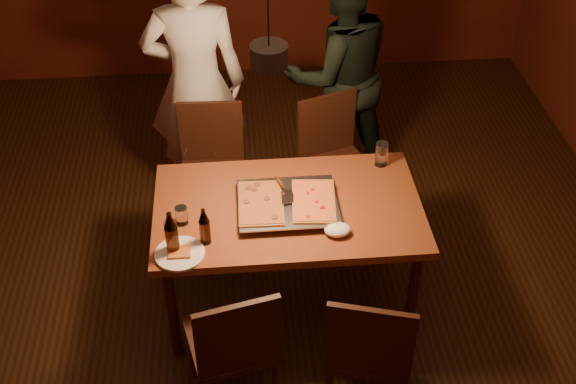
{
  "coord_description": "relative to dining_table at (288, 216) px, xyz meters",
  "views": [
    {
      "loc": [
        -0.18,
        -2.98,
        3.35
      ],
      "look_at": [
        0.1,
        0.1,
        0.85
      ],
      "focal_mm": 45.0,
      "sensor_mm": 36.0,
      "label": 1
    }
  ],
  "objects": [
    {
      "name": "room_shell",
      "position": [
        -0.1,
        -0.1,
        0.72
      ],
      "size": [
        6.0,
        6.0,
        6.0
      ],
      "color": "#341E0E",
      "rests_on": "ground"
    },
    {
      "name": "dining_table",
      "position": [
        0.0,
        0.0,
        0.0
      ],
      "size": [
        1.5,
        0.9,
        0.75
      ],
      "color": "brown",
      "rests_on": "floor"
    },
    {
      "name": "chair_far_left",
      "position": [
        -0.43,
        0.79,
        -0.14
      ],
      "size": [
        0.44,
        0.44,
        0.49
      ],
      "rotation": [
        0.0,
        0.0,
        3.08
      ],
      "color": "#38190F",
      "rests_on": "floor"
    },
    {
      "name": "chair_far_right",
      "position": [
        0.37,
        0.81,
        -0.14
      ],
      "size": [
        0.54,
        0.54,
        0.49
      ],
      "rotation": [
        0.0,
        0.0,
        3.48
      ],
      "color": "#38190F",
      "rests_on": "floor"
    },
    {
      "name": "chair_near_left",
      "position": [
        -0.34,
        -0.75,
        -0.14
      ],
      "size": [
        0.5,
        0.5,
        0.49
      ],
      "rotation": [
        0.0,
        0.0,
        0.23
      ],
      "color": "#38190F",
      "rests_on": "floor"
    },
    {
      "name": "chair_near_right",
      "position": [
        0.33,
        -0.83,
        -0.14
      ],
      "size": [
        0.52,
        0.52,
        0.49
      ],
      "rotation": [
        0.0,
        0.0,
        -0.28
      ],
      "color": "#38190F",
      "rests_on": "floor"
    },
    {
      "name": "pizza_tray",
      "position": [
        -0.0,
        -0.02,
        0.1
      ],
      "size": [
        0.57,
        0.48,
        0.05
      ],
      "primitive_type": "cube",
      "rotation": [
        0.0,
        0.0,
        0.05
      ],
      "color": "silver",
      "rests_on": "dining_table"
    },
    {
      "name": "pizza_meat",
      "position": [
        -0.15,
        -0.03,
        0.13
      ],
      "size": [
        0.26,
        0.39,
        0.02
      ],
      "primitive_type": "cube",
      "rotation": [
        0.0,
        0.0,
        -0.03
      ],
      "color": "maroon",
      "rests_on": "pizza_tray"
    },
    {
      "name": "pizza_cheese",
      "position": [
        0.14,
        -0.04,
        0.13
      ],
      "size": [
        0.27,
        0.39,
        0.02
      ],
      "primitive_type": "cube",
      "rotation": [
        0.0,
        0.0,
        -0.08
      ],
      "color": "gold",
      "rests_on": "pizza_tray"
    },
    {
      "name": "spatula",
      "position": [
        -0.01,
        0.0,
        0.14
      ],
      "size": [
        0.14,
        0.25,
        0.04
      ],
      "primitive_type": null,
      "rotation": [
        0.0,
        0.0,
        0.23
      ],
      "color": "silver",
      "rests_on": "pizza_tray"
    },
    {
      "name": "beer_bottle_a",
      "position": [
        -0.62,
        -0.32,
        0.2
      ],
      "size": [
        0.07,
        0.07,
        0.26
      ],
      "color": "black",
      "rests_on": "dining_table"
    },
    {
      "name": "beer_bottle_b",
      "position": [
        -0.46,
        -0.25,
        0.18
      ],
      "size": [
        0.06,
        0.06,
        0.22
      ],
      "color": "black",
      "rests_on": "dining_table"
    },
    {
      "name": "water_glass_left",
      "position": [
        -0.59,
        -0.09,
        0.13
      ],
      "size": [
        0.07,
        0.07,
        0.11
      ],
      "primitive_type": "cylinder",
      "color": "silver",
      "rests_on": "dining_table"
    },
    {
      "name": "water_glass_right",
      "position": [
        0.59,
        0.34,
        0.15
      ],
      "size": [
        0.07,
        0.07,
        0.15
      ],
      "primitive_type": "cylinder",
      "color": "silver",
      "rests_on": "dining_table"
    },
    {
      "name": "plate_slice",
      "position": [
        -0.59,
        -0.34,
        0.08
      ],
      "size": [
        0.26,
        0.26,
        0.03
      ],
      "color": "white",
      "rests_on": "dining_table"
    },
    {
      "name": "napkin",
      "position": [
        0.24,
        -0.26,
        0.1
      ],
      "size": [
        0.14,
        0.11,
        0.06
      ],
      "primitive_type": "ellipsoid",
      "color": "white",
      "rests_on": "dining_table"
    },
    {
      "name": "diner_white",
      "position": [
        -0.52,
        1.1,
        0.24
      ],
      "size": [
        0.68,
        0.46,
        1.84
      ],
      "primitive_type": "imported",
      "rotation": [
        0.0,
        0.0,
        3.11
      ],
      "color": "silver",
      "rests_on": "floor"
    },
    {
      "name": "diner_dark",
      "position": [
        0.47,
        1.28,
        0.17
      ],
      "size": [
        0.94,
        0.8,
        1.68
      ],
      "primitive_type": "imported",
      "rotation": [
        0.0,
        0.0,
        3.36
      ],
      "color": "black",
      "rests_on": "floor"
    },
    {
      "name": "pendant_lamp",
      "position": [
        -0.1,
        -0.1,
        1.08
      ],
      "size": [
        0.18,
        0.18,
        1.1
      ],
      "color": "black",
      "rests_on": "ceiling"
    }
  ]
}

